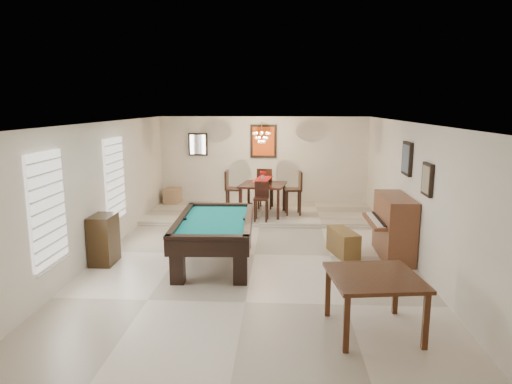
# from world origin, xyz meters

# --- Properties ---
(ground_plane) EXTENTS (6.00, 9.00, 0.02)m
(ground_plane) POSITION_xyz_m (0.00, 0.00, -0.01)
(ground_plane) COLOR beige
(wall_back) EXTENTS (6.00, 0.04, 2.60)m
(wall_back) POSITION_xyz_m (0.00, 4.50, 1.30)
(wall_back) COLOR silver
(wall_back) RESTS_ON ground_plane
(wall_front) EXTENTS (6.00, 0.04, 2.60)m
(wall_front) POSITION_xyz_m (0.00, -4.50, 1.30)
(wall_front) COLOR silver
(wall_front) RESTS_ON ground_plane
(wall_left) EXTENTS (0.04, 9.00, 2.60)m
(wall_left) POSITION_xyz_m (-3.00, 0.00, 1.30)
(wall_left) COLOR silver
(wall_left) RESTS_ON ground_plane
(wall_right) EXTENTS (0.04, 9.00, 2.60)m
(wall_right) POSITION_xyz_m (3.00, 0.00, 1.30)
(wall_right) COLOR silver
(wall_right) RESTS_ON ground_plane
(ceiling) EXTENTS (6.00, 9.00, 0.04)m
(ceiling) POSITION_xyz_m (0.00, 0.00, 2.60)
(ceiling) COLOR white
(ceiling) RESTS_ON wall_back
(dining_step) EXTENTS (6.00, 2.50, 0.12)m
(dining_step) POSITION_xyz_m (0.00, 3.25, 0.06)
(dining_step) COLOR beige
(dining_step) RESTS_ON ground_plane
(window_left_front) EXTENTS (0.06, 1.00, 1.70)m
(window_left_front) POSITION_xyz_m (-2.97, -2.20, 1.40)
(window_left_front) COLOR white
(window_left_front) RESTS_ON wall_left
(window_left_rear) EXTENTS (0.06, 1.00, 1.70)m
(window_left_rear) POSITION_xyz_m (-2.97, 0.60, 1.40)
(window_left_rear) COLOR white
(window_left_rear) RESTS_ON wall_left
(pool_table) EXTENTS (1.45, 2.56, 0.84)m
(pool_table) POSITION_xyz_m (-0.70, -0.54, 0.42)
(pool_table) COLOR black
(pool_table) RESTS_ON ground_plane
(square_table) EXTENTS (1.25, 1.25, 0.77)m
(square_table) POSITION_xyz_m (1.73, -3.04, 0.39)
(square_table) COLOR #381C0E
(square_table) RESTS_ON ground_plane
(upright_piano) EXTENTS (0.81, 1.45, 1.21)m
(upright_piano) POSITION_xyz_m (2.57, 0.03, 0.60)
(upright_piano) COLOR brown
(upright_piano) RESTS_ON ground_plane
(piano_bench) EXTENTS (0.58, 0.97, 0.50)m
(piano_bench) POSITION_xyz_m (1.75, 0.06, 0.25)
(piano_bench) COLOR brown
(piano_bench) RESTS_ON ground_plane
(apothecary_chest) EXTENTS (0.41, 0.61, 0.92)m
(apothecary_chest) POSITION_xyz_m (-2.78, -0.66, 0.46)
(apothecary_chest) COLOR black
(apothecary_chest) RESTS_ON ground_plane
(dining_table) EXTENTS (1.27, 1.27, 0.92)m
(dining_table) POSITION_xyz_m (0.05, 2.92, 0.58)
(dining_table) COLOR black
(dining_table) RESTS_ON dining_step
(flower_vase) EXTENTS (0.15, 0.15, 0.22)m
(flower_vase) POSITION_xyz_m (0.05, 2.92, 1.15)
(flower_vase) COLOR red
(flower_vase) RESTS_ON dining_table
(dining_chair_south) EXTENTS (0.38, 0.38, 0.95)m
(dining_chair_south) POSITION_xyz_m (0.04, 2.23, 0.60)
(dining_chair_south) COLOR black
(dining_chair_south) RESTS_ON dining_step
(dining_chair_north) EXTENTS (0.47, 0.47, 1.12)m
(dining_chair_north) POSITION_xyz_m (0.09, 3.67, 0.68)
(dining_chair_north) COLOR black
(dining_chair_north) RESTS_ON dining_step
(dining_chair_west) EXTENTS (0.44, 0.44, 1.14)m
(dining_chair_west) POSITION_xyz_m (-0.70, 2.91, 0.69)
(dining_chair_west) COLOR black
(dining_chair_west) RESTS_ON dining_step
(dining_chair_east) EXTENTS (0.45, 0.45, 1.13)m
(dining_chair_east) POSITION_xyz_m (0.83, 2.95, 0.68)
(dining_chair_east) COLOR black
(dining_chair_east) RESTS_ON dining_step
(corner_bench) EXTENTS (0.46, 0.54, 0.44)m
(corner_bench) POSITION_xyz_m (-2.63, 4.17, 0.34)
(corner_bench) COLOR #A17B57
(corner_bench) RESTS_ON dining_step
(chandelier) EXTENTS (0.44, 0.44, 0.60)m
(chandelier) POSITION_xyz_m (0.00, 3.20, 2.20)
(chandelier) COLOR #FFE5B2
(chandelier) RESTS_ON ceiling
(back_painting) EXTENTS (0.75, 0.06, 0.95)m
(back_painting) POSITION_xyz_m (0.00, 4.46, 1.90)
(back_painting) COLOR #D84C14
(back_painting) RESTS_ON wall_back
(back_mirror) EXTENTS (0.55, 0.06, 0.65)m
(back_mirror) POSITION_xyz_m (-1.90, 4.46, 1.80)
(back_mirror) COLOR white
(back_mirror) RESTS_ON wall_back
(right_picture_upper) EXTENTS (0.06, 0.55, 0.65)m
(right_picture_upper) POSITION_xyz_m (2.96, 0.30, 1.90)
(right_picture_upper) COLOR slate
(right_picture_upper) RESTS_ON wall_right
(right_picture_lower) EXTENTS (0.06, 0.45, 0.55)m
(right_picture_lower) POSITION_xyz_m (2.96, -1.00, 1.70)
(right_picture_lower) COLOR gray
(right_picture_lower) RESTS_ON wall_right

